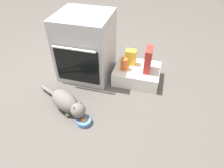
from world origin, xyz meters
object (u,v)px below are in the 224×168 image
(snack_bag, at_px, (131,57))
(cereal_box, at_px, (148,60))
(oven, at_px, (86,46))
(cat, at_px, (67,102))
(sauce_jar, at_px, (124,64))
(pantry_cabinet, at_px, (137,74))
(food_bowl, at_px, (84,121))

(snack_bag, relative_size, cereal_box, 0.64)
(oven, bearing_deg, cat, -87.26)
(cereal_box, bearing_deg, sauce_jar, -169.58)
(pantry_cabinet, xyz_separation_m, sauce_jar, (-0.14, -0.06, 0.15))
(pantry_cabinet, height_order, cereal_box, cereal_box)
(pantry_cabinet, height_order, sauce_jar, sauce_jar)
(oven, height_order, snack_bag, oven)
(food_bowl, xyz_separation_m, sauce_jar, (0.22, 0.72, 0.21))
(pantry_cabinet, height_order, cat, cat)
(oven, height_order, sauce_jar, oven)
(oven, height_order, pantry_cabinet, oven)
(cat, height_order, cereal_box, cereal_box)
(pantry_cabinet, distance_m, sauce_jar, 0.22)
(food_bowl, relative_size, sauce_jar, 1.00)
(food_bowl, xyz_separation_m, cereal_box, (0.48, 0.77, 0.28))
(food_bowl, relative_size, cereal_box, 0.50)
(cat, bearing_deg, snack_bag, 84.36)
(oven, relative_size, food_bowl, 5.29)
(oven, relative_size, pantry_cabinet, 1.43)
(oven, distance_m, snack_bag, 0.54)
(oven, xyz_separation_m, pantry_cabinet, (0.61, 0.01, -0.29))
(cat, height_order, sauce_jar, sauce_jar)
(cat, relative_size, snack_bag, 3.60)
(cat, distance_m, sauce_jar, 0.76)
(oven, xyz_separation_m, cereal_box, (0.72, -0.00, -0.06))
(oven, distance_m, pantry_cabinet, 0.68)
(oven, xyz_separation_m, snack_bag, (0.52, 0.08, -0.11))
(pantry_cabinet, relative_size, cat, 0.81)
(cat, bearing_deg, pantry_cabinet, 76.71)
(snack_bag, xyz_separation_m, cereal_box, (0.21, -0.09, 0.05))
(pantry_cabinet, relative_size, sauce_jar, 3.72)
(oven, xyz_separation_m, cat, (0.03, -0.66, -0.26))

